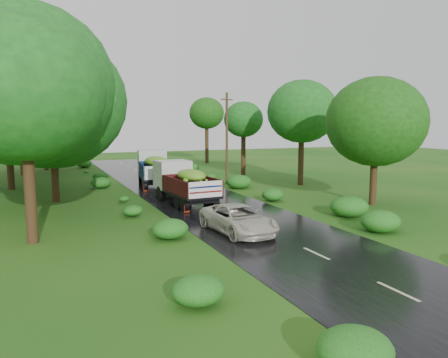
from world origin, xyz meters
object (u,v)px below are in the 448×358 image
truck_far (155,167)px  utility_pole (227,137)px  truck_near (183,181)px  car (238,219)px

truck_far → utility_pole: size_ratio=0.91×
utility_pole → truck_far: bearing=146.1°
truck_near → car: size_ratio=1.37×
truck_far → car: truck_far is taller
truck_far → utility_pole: utility_pole is taller
car → utility_pole: 15.95m
truck_near → truck_far: 8.03m
truck_near → utility_pole: bearing=45.6°
car → utility_pole: utility_pole is taller
truck_far → utility_pole: (5.55, -1.17, 2.20)m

